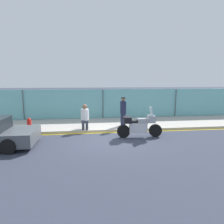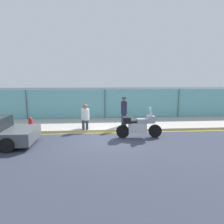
# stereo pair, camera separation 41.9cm
# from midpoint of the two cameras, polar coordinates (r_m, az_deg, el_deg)

# --- Properties ---
(ground_plane) EXTENTS (120.00, 120.00, 0.00)m
(ground_plane) POSITION_cam_midpoint_polar(r_m,az_deg,el_deg) (9.67, 0.57, -7.78)
(ground_plane) COLOR #333847
(sidewalk) EXTENTS (39.65, 3.37, 0.13)m
(sidewalk) POSITION_cam_midpoint_polar(r_m,az_deg,el_deg) (12.52, -0.68, -3.48)
(sidewalk) COLOR #ADA89E
(sidewalk) RESTS_ON ground_plane
(curb_paint_stripe) EXTENTS (39.65, 0.18, 0.01)m
(curb_paint_stripe) POSITION_cam_midpoint_polar(r_m,az_deg,el_deg) (10.82, -0.02, -5.89)
(curb_paint_stripe) COLOR gold
(curb_paint_stripe) RESTS_ON ground_plane
(storefront_fence) EXTENTS (37.67, 0.17, 2.16)m
(storefront_fence) POSITION_cam_midpoint_polar(r_m,az_deg,el_deg) (14.09, -1.20, 2.15)
(storefront_fence) COLOR #6BB2B7
(storefront_fence) RESTS_ON ground_plane
(motorcycle) EXTENTS (2.25, 0.53, 1.50)m
(motorcycle) POSITION_cam_midpoint_polar(r_m,az_deg,el_deg) (9.91, 8.82, -3.83)
(motorcycle) COLOR black
(motorcycle) RESTS_ON ground_plane
(officer_standing) EXTENTS (0.36, 0.36, 1.67)m
(officer_standing) POSITION_cam_midpoint_polar(r_m,az_deg,el_deg) (11.74, 4.45, 0.21)
(officer_standing) COLOR #191E38
(officer_standing) RESTS_ON sidewalk
(person_seated_on_curb) EXTENTS (0.44, 0.72, 1.35)m
(person_seated_on_curb) POSITION_cam_midpoint_polar(r_m,az_deg,el_deg) (11.16, -6.56, -0.89)
(person_seated_on_curb) COLOR #2D3342
(person_seated_on_curb) RESTS_ON sidewalk
(fire_hydrant) EXTENTS (0.23, 0.29, 0.68)m
(fire_hydrant) POSITION_cam_midpoint_polar(r_m,az_deg,el_deg) (11.64, -21.27, -3.10)
(fire_hydrant) COLOR red
(fire_hydrant) RESTS_ON sidewalk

